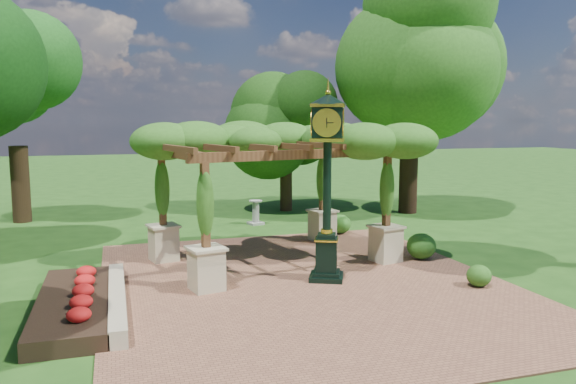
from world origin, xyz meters
name	(u,v)px	position (x,y,z in m)	size (l,w,h in m)	color
ground	(319,296)	(0.00, 0.00, 0.00)	(120.00, 120.00, 0.00)	#1E4714
brick_plaza	(305,284)	(0.00, 1.00, 0.02)	(10.00, 12.00, 0.04)	brown
border_wall	(117,300)	(-4.60, 0.50, 0.20)	(0.35, 5.00, 0.40)	#C6B793
flower_bed	(74,305)	(-5.50, 0.50, 0.18)	(1.50, 5.00, 0.36)	red
pedestal_clock	(327,169)	(0.63, 1.16, 2.92)	(1.28, 1.28, 4.88)	black
pergola	(274,148)	(-0.13, 3.45, 3.36)	(7.25, 5.40, 4.10)	beige
sundial	(256,214)	(0.82, 9.49, 0.43)	(0.66, 0.66, 0.99)	#9A9B93
shrub_front	(479,276)	(4.04, -0.56, 0.31)	(0.61, 0.61, 0.55)	#285A19
shrub_mid	(421,246)	(4.13, 2.36, 0.43)	(0.87, 0.87, 0.78)	#235518
shrub_back	(340,224)	(3.31, 6.65, 0.39)	(0.77, 0.77, 0.69)	#2C6A1E
tree_west_far	(14,86)	(-8.24, 12.91, 5.53)	(4.05, 4.05, 8.09)	#322113
tree_north	(286,123)	(3.02, 12.50, 4.03)	(3.60, 3.60, 5.88)	#382616
tree_east_far	(412,48)	(8.13, 10.31, 7.29)	(5.74, 5.74, 10.61)	black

